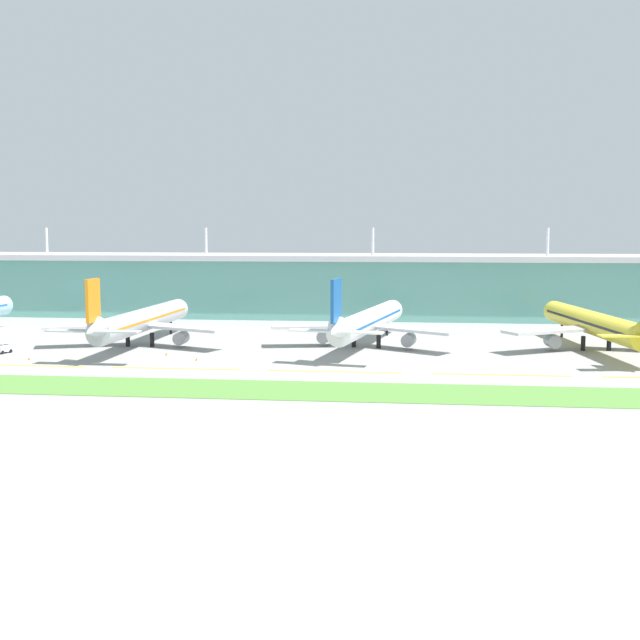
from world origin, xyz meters
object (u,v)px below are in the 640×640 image
at_px(safety_cone_left_wingtip, 196,359).
at_px(safety_cone_nose_front, 166,354).
at_px(baggage_cart, 4,348).
at_px(airliner_center, 368,321).
at_px(airliner_far_middle, 594,324).
at_px(airliner_near_middle, 142,321).
at_px(safety_cone_right_wingtip, 29,358).

distance_m(safety_cone_left_wingtip, safety_cone_nose_front, 11.39).
bearing_deg(baggage_cart, safety_cone_nose_front, 1.99).
relative_size(airliner_center, airliner_far_middle, 0.97).
bearing_deg(airliner_near_middle, safety_cone_left_wingtip, -47.14).
xyz_separation_m(baggage_cart, safety_cone_right_wingtip, (10.63, -8.82, -0.91)).
bearing_deg(safety_cone_left_wingtip, safety_cone_nose_front, 143.02).
xyz_separation_m(airliner_near_middle, airliner_center, (57.26, 4.56, -0.00)).
xyz_separation_m(airliner_far_middle, safety_cone_right_wingtip, (-131.04, -30.68, -6.11)).
distance_m(airliner_center, baggage_cart, 88.55).
height_order(airliner_far_middle, safety_cone_left_wingtip, airliner_far_middle).
relative_size(airliner_center, baggage_cart, 16.94).
distance_m(airliner_near_middle, safety_cone_nose_front, 19.22).
distance_m(airliner_far_middle, safety_cone_nose_front, 104.32).
xyz_separation_m(airliner_center, airliner_far_middle, (55.70, 1.28, 0.00)).
xyz_separation_m(airliner_near_middle, safety_cone_nose_front, (10.85, -14.64, -6.10)).
xyz_separation_m(airliner_far_middle, safety_cone_nose_front, (-102.11, -20.48, -6.11)).
xyz_separation_m(airliner_near_middle, safety_cone_right_wingtip, (-18.08, -24.84, -6.10)).
height_order(airliner_near_middle, safety_cone_nose_front, airliner_near_middle).
bearing_deg(safety_cone_right_wingtip, baggage_cart, 140.30).
bearing_deg(airliner_center, baggage_cart, -166.54).
xyz_separation_m(safety_cone_nose_front, safety_cone_right_wingtip, (-28.93, -10.20, 0.00)).
bearing_deg(airliner_near_middle, airliner_far_middle, 2.96).
bearing_deg(airliner_center, safety_cone_nose_front, -157.53).
bearing_deg(safety_cone_right_wingtip, safety_cone_nose_front, 19.41).
relative_size(airliner_far_middle, safety_cone_right_wingtip, 99.09).
xyz_separation_m(baggage_cart, safety_cone_left_wingtip, (48.65, -5.47, -0.91)).
height_order(airliner_center, airliner_far_middle, same).
height_order(airliner_center, baggage_cart, airliner_center).
bearing_deg(baggage_cart, airliner_center, 13.46).
distance_m(airliner_far_middle, safety_cone_right_wingtip, 134.72).
xyz_separation_m(airliner_center, safety_cone_left_wingtip, (-37.32, -26.05, -6.10)).
height_order(safety_cone_left_wingtip, safety_cone_nose_front, same).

